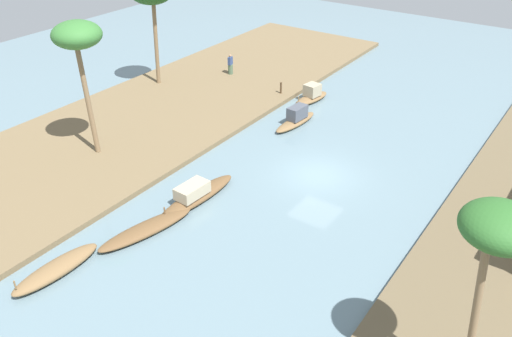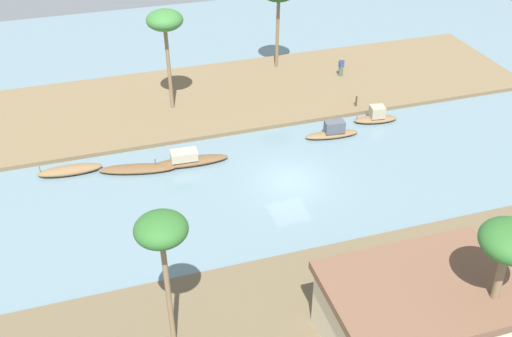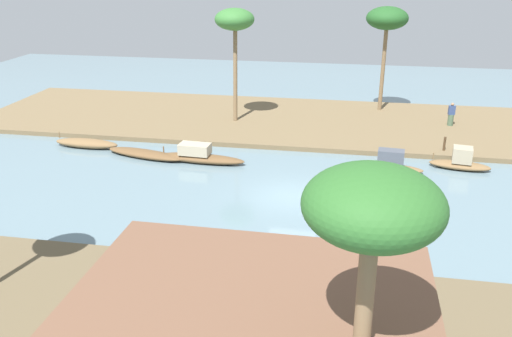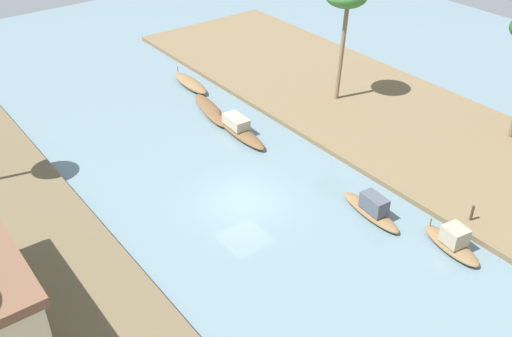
# 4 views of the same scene
# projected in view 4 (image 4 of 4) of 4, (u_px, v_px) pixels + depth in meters

# --- Properties ---
(river_water) EXTENTS (73.55, 73.55, 0.00)m
(river_water) POSITION_uv_depth(u_px,v_px,m) (243.00, 201.00, 30.63)
(river_water) COLOR slate
(river_water) RESTS_ON ground
(riverbank_left) EXTENTS (47.81, 12.15, 0.30)m
(riverbank_left) POSITION_uv_depth(u_px,v_px,m) (408.00, 126.00, 37.07)
(riverbank_left) COLOR brown
(riverbank_left) RESTS_ON ground
(sampan_downstream_large) EXTENTS (5.30, 1.40, 1.10)m
(sampan_downstream_large) POSITION_uv_depth(u_px,v_px,m) (238.00, 129.00, 36.32)
(sampan_downstream_large) COLOR brown
(sampan_downstream_large) RESTS_ON river_water
(sampan_near_left_bank) EXTENTS (4.04, 1.32, 1.27)m
(sampan_near_left_bank) POSITION_uv_depth(u_px,v_px,m) (372.00, 209.00, 29.35)
(sampan_near_left_bank) COLOR brown
(sampan_near_left_bank) RESTS_ON river_water
(sampan_midstream) EXTENTS (5.20, 2.21, 0.45)m
(sampan_midstream) POSITION_uv_depth(u_px,v_px,m) (210.00, 110.00, 38.79)
(sampan_midstream) COLOR brown
(sampan_midstream) RESTS_ON river_water
(sampan_foreground) EXTENTS (4.23, 1.29, 0.90)m
(sampan_foreground) POSITION_uv_depth(u_px,v_px,m) (190.00, 83.00, 42.16)
(sampan_foreground) COLOR brown
(sampan_foreground) RESTS_ON river_water
(sampan_open_hull) EXTENTS (3.46, 1.60, 1.29)m
(sampan_open_hull) POSITION_uv_depth(u_px,v_px,m) (452.00, 242.00, 27.23)
(sampan_open_hull) COLOR brown
(sampan_open_hull) RESTS_ON river_water
(mooring_post) EXTENTS (0.14, 0.14, 0.84)m
(mooring_post) POSITION_uv_depth(u_px,v_px,m) (472.00, 213.00, 28.61)
(mooring_post) COLOR #4C3823
(mooring_post) RESTS_ON riverbank_left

